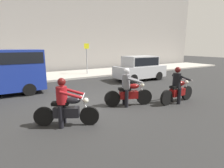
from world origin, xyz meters
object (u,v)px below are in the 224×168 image
Objects in this scene: parked_hatchback_silver at (140,68)px; street_sign_post at (87,55)px; motorcycle_with_rider_crimson at (66,106)px; motorcycle_with_rider_black_leather at (177,88)px; motorcycle_with_rider_gray at (128,91)px.

street_sign_post is (-2.51, 4.19, 0.80)m from parked_hatchback_silver.
motorcycle_with_rider_crimson is 0.88× the size of motorcycle_with_rider_black_leather.
motorcycle_with_rider_gray is at bearing -134.08° from parked_hatchback_silver.
motorcycle_with_rider_gray is 0.52× the size of parked_hatchback_silver.
motorcycle_with_rider_crimson is (-2.84, -0.57, -0.02)m from motorcycle_with_rider_gray.
parked_hatchback_silver is at bearing 68.08° from motorcycle_with_rider_black_leather.
parked_hatchback_silver is at bearing -59.06° from street_sign_post.
motorcycle_with_rider_black_leather is 9.39m from street_sign_post.
parked_hatchback_silver is (4.22, 4.36, 0.27)m from motorcycle_with_rider_gray.
motorcycle_with_rider_gray is 1.07× the size of motorcycle_with_rider_crimson.
motorcycle_with_rider_black_leather is (2.15, -0.77, 0.00)m from motorcycle_with_rider_gray.
parked_hatchback_silver is at bearing 34.90° from motorcycle_with_rider_crimson.
motorcycle_with_rider_black_leather is at bearing -111.92° from parked_hatchback_silver.
motorcycle_with_rider_black_leather is at bearing -87.25° from street_sign_post.
motorcycle_with_rider_crimson is 8.61m from parked_hatchback_silver.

